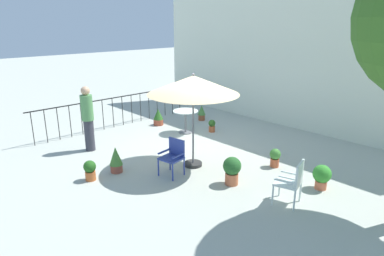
# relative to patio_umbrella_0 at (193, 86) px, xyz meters

# --- Properties ---
(ground_plane) EXTENTS (60.00, 60.00, 0.00)m
(ground_plane) POSITION_rel_patio_umbrella_0_xyz_m (-0.57, 0.42, -2.00)
(ground_plane) COLOR #ACB1A4
(villa_facade) EXTENTS (11.00, 0.30, 4.62)m
(villa_facade) POSITION_rel_patio_umbrella_0_xyz_m (-0.57, 4.73, 0.31)
(villa_facade) COLOR silver
(villa_facade) RESTS_ON ground
(terrace_railing) EXTENTS (0.03, 5.91, 1.01)m
(terrace_railing) POSITION_rel_patio_umbrella_0_xyz_m (-4.14, 0.42, -1.32)
(terrace_railing) COLOR black
(terrace_railing) RESTS_ON ground
(patio_umbrella_0) EXTENTS (2.16, 2.16, 2.29)m
(patio_umbrella_0) POSITION_rel_patio_umbrella_0_xyz_m (0.00, 0.00, 0.00)
(patio_umbrella_0) COLOR #2D2D2D
(patio_umbrella_0) RESTS_ON ground
(cafe_table_0) EXTENTS (0.79, 0.79, 0.73)m
(cafe_table_0) POSITION_rel_patio_umbrella_0_xyz_m (-2.05, 1.61, -1.49)
(cafe_table_0) COLOR white
(cafe_table_0) RESTS_ON ground
(patio_chair_0) EXTENTS (0.53, 0.51, 0.84)m
(patio_chair_0) POSITION_rel_patio_umbrella_0_xyz_m (0.05, -0.67, -1.51)
(patio_chair_0) COLOR #2B3D91
(patio_chair_0) RESTS_ON ground
(patio_chair_1) EXTENTS (0.56, 0.57, 0.91)m
(patio_chair_1) POSITION_rel_patio_umbrella_0_xyz_m (2.66, 0.10, -1.48)
(patio_chair_1) COLOR silver
(patio_chair_1) RESTS_ON ground
(potted_plant_0) EXTENTS (0.29, 0.29, 0.56)m
(potted_plant_0) POSITION_rel_patio_umbrella_0_xyz_m (-2.72, 3.00, -1.70)
(potted_plant_0) COLOR brown
(potted_plant_0) RESTS_ON ground
(potted_plant_1) EXTENTS (0.39, 0.39, 0.54)m
(potted_plant_1) POSITION_rel_patio_umbrella_0_xyz_m (2.75, 1.14, -1.70)
(potted_plant_1) COLOR #CF6C48
(potted_plant_1) RESTS_ON ground
(potted_plant_2) EXTENTS (0.40, 0.40, 0.63)m
(potted_plant_2) POSITION_rel_patio_umbrella_0_xyz_m (1.31, -0.08, -1.65)
(potted_plant_2) COLOR #C06540
(potted_plant_2) RESTS_ON ground
(potted_plant_3) EXTENTS (0.28, 0.28, 0.47)m
(potted_plant_3) POSITION_rel_patio_umbrella_0_xyz_m (-0.99, -2.23, -1.75)
(potted_plant_3) COLOR #BC5F2F
(potted_plant_3) RESTS_ON ground
(potted_plant_4) EXTENTS (0.33, 0.33, 0.57)m
(potted_plant_4) POSITION_rel_patio_umbrella_0_xyz_m (-3.32, 1.50, -1.72)
(potted_plant_4) COLOR #9B4730
(potted_plant_4) RESTS_ON ground
(potted_plant_5) EXTENTS (0.27, 0.27, 0.46)m
(potted_plant_5) POSITION_rel_patio_umbrella_0_xyz_m (1.42, 1.41, -1.75)
(potted_plant_5) COLOR #BF5A37
(potted_plant_5) RESTS_ON ground
(potted_plant_6) EXTENTS (0.23, 0.23, 0.40)m
(potted_plant_6) POSITION_rel_patio_umbrella_0_xyz_m (-1.54, 2.29, -1.79)
(potted_plant_6) COLOR #B75B36
(potted_plant_6) RESTS_ON ground
(potted_plant_7) EXTENTS (0.31, 0.31, 0.63)m
(potted_plant_7) POSITION_rel_patio_umbrella_0_xyz_m (-0.97, -1.58, -1.68)
(potted_plant_7) COLOR brown
(potted_plant_7) RESTS_ON ground
(standing_person) EXTENTS (0.36, 0.36, 1.79)m
(standing_person) POSITION_rel_patio_umbrella_0_xyz_m (-2.72, -1.35, -1.07)
(standing_person) COLOR #33333D
(standing_person) RESTS_ON ground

